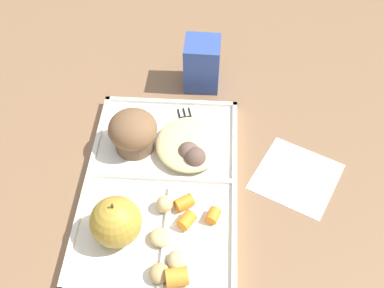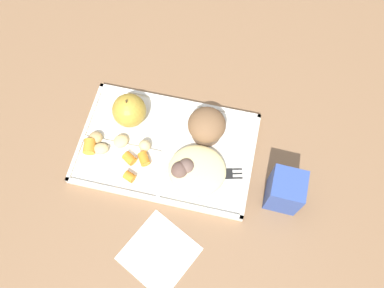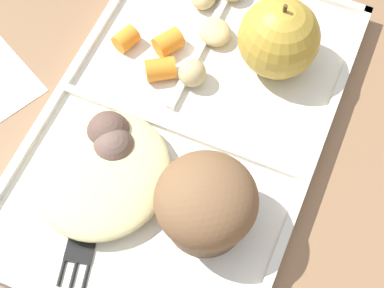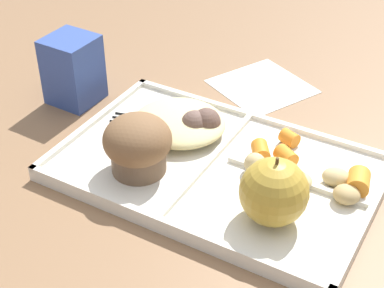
{
  "view_description": "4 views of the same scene",
  "coord_description": "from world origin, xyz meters",
  "px_view_note": "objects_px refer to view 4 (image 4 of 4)",
  "views": [
    {
      "loc": [
        -0.45,
        -0.08,
        0.65
      ],
      "look_at": [
        0.04,
        -0.05,
        0.07
      ],
      "focal_mm": 44.62,
      "sensor_mm": 36.0,
      "label": 1
    },
    {
      "loc": [
        0.13,
        -0.32,
        0.81
      ],
      "look_at": [
        0.06,
        -0.0,
        0.07
      ],
      "focal_mm": 36.31,
      "sensor_mm": 36.0,
      "label": 2
    },
    {
      "loc": [
        0.25,
        0.11,
        0.5
      ],
      "look_at": [
        0.05,
        0.03,
        0.08
      ],
      "focal_mm": 57.25,
      "sensor_mm": 36.0,
      "label": 3
    },
    {
      "loc": [
        -0.26,
        0.52,
        0.47
      ],
      "look_at": [
        0.02,
        0.02,
        0.05
      ],
      "focal_mm": 56.14,
      "sensor_mm": 36.0,
      "label": 4
    }
  ],
  "objects_px": {
    "plastic_fork": "(154,124)",
    "milk_carton": "(73,70)",
    "lunch_tray": "(217,170)",
    "bran_muffin": "(138,145)",
    "green_apple": "(274,192)"
  },
  "relations": [
    {
      "from": "plastic_fork",
      "to": "milk_carton",
      "type": "bearing_deg",
      "value": -6.05
    },
    {
      "from": "green_apple",
      "to": "milk_carton",
      "type": "distance_m",
      "value": 0.38
    },
    {
      "from": "lunch_tray",
      "to": "milk_carton",
      "type": "xyz_separation_m",
      "value": [
        0.26,
        -0.05,
        0.04
      ]
    },
    {
      "from": "lunch_tray",
      "to": "plastic_fork",
      "type": "relative_size",
      "value": 2.72
    },
    {
      "from": "green_apple",
      "to": "bran_muffin",
      "type": "relative_size",
      "value": 1.0
    },
    {
      "from": "bran_muffin",
      "to": "plastic_fork",
      "type": "distance_m",
      "value": 0.11
    },
    {
      "from": "lunch_tray",
      "to": "bran_muffin",
      "type": "relative_size",
      "value": 4.66
    },
    {
      "from": "plastic_fork",
      "to": "milk_carton",
      "type": "relative_size",
      "value": 1.43
    },
    {
      "from": "bran_muffin",
      "to": "plastic_fork",
      "type": "bearing_deg",
      "value": -68.04
    },
    {
      "from": "bran_muffin",
      "to": "milk_carton",
      "type": "xyz_separation_m",
      "value": [
        0.19,
        -0.11,
        -0.0
      ]
    },
    {
      "from": "plastic_fork",
      "to": "milk_carton",
      "type": "xyz_separation_m",
      "value": [
        0.15,
        -0.02,
        0.03
      ]
    },
    {
      "from": "milk_carton",
      "to": "green_apple",
      "type": "bearing_deg",
      "value": 164.97
    },
    {
      "from": "lunch_tray",
      "to": "plastic_fork",
      "type": "xyz_separation_m",
      "value": [
        0.12,
        -0.04,
        0.01
      ]
    },
    {
      "from": "milk_carton",
      "to": "lunch_tray",
      "type": "bearing_deg",
      "value": 169.97
    },
    {
      "from": "plastic_fork",
      "to": "milk_carton",
      "type": "distance_m",
      "value": 0.15
    }
  ]
}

